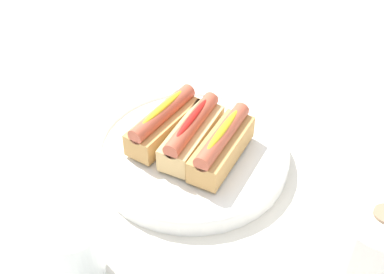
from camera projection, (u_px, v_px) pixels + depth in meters
The scene contains 7 objects.
ground_plane at pixel (194, 152), 0.86m from camera, with size 2.40×2.40×0.00m, color silver.
serving_bowl at pixel (192, 153), 0.83m from camera, with size 0.32×0.32×0.03m.
hotdog_front at pixel (163, 122), 0.83m from camera, with size 0.15×0.07×0.06m.
hotdog_back at pixel (192, 133), 0.80m from camera, with size 0.16×0.08×0.06m.
hotdog_side at pixel (222, 145), 0.78m from camera, with size 0.16×0.08×0.06m.
water_glass at pixel (77, 255), 0.65m from camera, with size 0.07×0.07×0.09m.
paper_towel_roll at pixel (373, 249), 0.63m from camera, with size 0.11×0.11×0.13m.
Camera 1 is at (0.49, 0.40, 0.58)m, focal length 46.78 mm.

